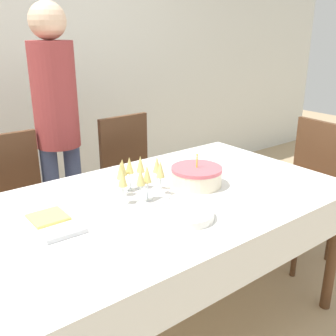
% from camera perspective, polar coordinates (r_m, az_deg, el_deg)
% --- Properties ---
extents(ground_plane, '(12.00, 12.00, 0.00)m').
position_cam_1_polar(ground_plane, '(2.34, -1.57, -22.10)').
color(ground_plane, tan).
extents(wall_back, '(8.00, 0.05, 2.70)m').
position_cam_1_polar(wall_back, '(3.46, -21.26, 14.89)').
color(wall_back, silver).
rests_on(wall_back, ground_plane).
extents(dining_table, '(1.92, 1.09, 0.78)m').
position_cam_1_polar(dining_table, '(1.96, -1.75, -7.19)').
color(dining_table, white).
rests_on(dining_table, ground_plane).
extents(dining_chair_far_left, '(0.43, 0.43, 0.97)m').
position_cam_1_polar(dining_chair_far_left, '(2.57, -21.19, -5.30)').
color(dining_chair_far_left, '#51331E').
rests_on(dining_chair_far_left, ground_plane).
extents(dining_chair_far_right, '(0.43, 0.43, 0.97)m').
position_cam_1_polar(dining_chair_far_right, '(2.89, -5.05, -1.25)').
color(dining_chair_far_right, '#51331E').
rests_on(dining_chair_far_right, ground_plane).
extents(dining_chair_right_end, '(0.46, 0.46, 0.97)m').
position_cam_1_polar(dining_chair_right_end, '(2.89, 19.37, -2.33)').
color(dining_chair_right_end, '#51331E').
rests_on(dining_chair_right_end, ground_plane).
extents(birthday_cake, '(0.27, 0.27, 0.17)m').
position_cam_1_polar(birthday_cake, '(2.07, 4.16, -1.19)').
color(birthday_cake, beige).
rests_on(birthday_cake, dining_table).
extents(champagne_tray, '(0.33, 0.33, 0.18)m').
position_cam_1_polar(champagne_tray, '(1.92, -4.39, -1.46)').
color(champagne_tray, silver).
rests_on(champagne_tray, dining_table).
extents(plate_stack_main, '(0.24, 0.24, 0.03)m').
position_cam_1_polar(plate_stack_main, '(1.72, 2.67, -6.75)').
color(plate_stack_main, silver).
rests_on(plate_stack_main, dining_table).
extents(cake_knife, '(0.28, 0.15, 0.00)m').
position_cam_1_polar(cake_knife, '(1.98, 9.61, -3.90)').
color(cake_knife, silver).
rests_on(cake_knife, dining_table).
extents(fork_pile, '(0.17, 0.06, 0.02)m').
position_cam_1_polar(fork_pile, '(1.64, -14.71, -9.22)').
color(fork_pile, silver).
rests_on(fork_pile, dining_table).
extents(napkin_pile, '(0.15, 0.15, 0.01)m').
position_cam_1_polar(napkin_pile, '(1.80, -17.01, -6.83)').
color(napkin_pile, '#E0D166').
rests_on(napkin_pile, dining_table).
extents(person_standing, '(0.28, 0.28, 1.71)m').
position_cam_1_polar(person_standing, '(2.63, -15.91, 7.52)').
color(person_standing, '#3F4C72').
rests_on(person_standing, ground_plane).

